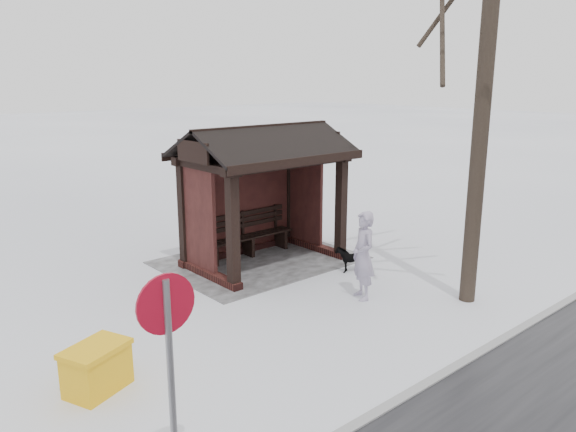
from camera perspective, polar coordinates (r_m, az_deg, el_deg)
The scene contains 8 objects.
ground at distance 12.73m, azimuth -2.35°, elevation -4.74°, with size 120.00×120.00×0.00m, color white.
kerb at distance 9.41m, azimuth 19.66°, elevation -12.54°, with size 120.00×0.15×0.06m, color gray.
trampled_patch at distance 12.88m, azimuth -2.91°, elevation -4.49°, with size 4.20×3.20×0.02m, color #96969B.
bus_shelter at distance 12.34m, azimuth -2.91°, elevation 5.02°, with size 3.60×2.40×3.09m.
pedestrian at distance 10.56m, azimuth 7.65°, elevation -4.00°, with size 0.62×0.40×1.69m, color #A398B2.
dog at distance 12.19m, azimuth 6.46°, elevation -4.31°, with size 0.30×0.66×0.56m, color black.
grit_bin at distance 8.11m, azimuth -18.85°, elevation -14.41°, with size 0.99×0.85×0.64m.
road_sign at distance 5.51m, azimuth -12.09°, elevation -12.13°, with size 0.60×0.09×2.33m.
Camera 1 is at (7.52, 9.43, 4.08)m, focal length 35.00 mm.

